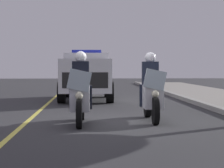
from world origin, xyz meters
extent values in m
plane|color=#333335|center=(0.00, 0.00, 0.00)|extent=(80.00, 80.00, 0.00)
cube|color=#E0D14C|center=(0.00, -2.12, 0.00)|extent=(48.00, 0.12, 0.01)
cylinder|color=black|center=(1.16, -0.81, 0.32)|extent=(0.64, 0.13, 0.64)
cylinder|color=black|center=(-0.34, -0.79, 0.32)|extent=(0.64, 0.15, 0.64)
cube|color=silver|center=(0.43, -0.80, 0.62)|extent=(1.21, 0.46, 0.56)
ellipsoid|color=silver|center=(0.48, -0.80, 0.92)|extent=(0.57, 0.33, 0.24)
cube|color=silver|center=(1.06, -0.81, 1.05)|extent=(0.07, 0.56, 0.53)
sphere|color=#F9F4CC|center=(1.12, -0.81, 0.72)|extent=(0.17, 0.17, 0.17)
sphere|color=red|center=(0.93, -0.97, 0.98)|extent=(0.09, 0.09, 0.09)
sphere|color=#1933F2|center=(0.93, -0.65, 0.98)|extent=(0.09, 0.09, 0.09)
cube|color=black|center=(0.20, -0.80, 1.18)|extent=(0.29, 0.40, 0.60)
cube|color=black|center=(0.26, -0.60, 0.62)|extent=(0.18, 0.14, 0.56)
cube|color=black|center=(0.25, -1.00, 0.62)|extent=(0.18, 0.14, 0.56)
sphere|color=white|center=(0.22, -0.80, 1.58)|extent=(0.28, 0.28, 0.28)
cylinder|color=black|center=(0.66, 0.94, 0.32)|extent=(0.64, 0.13, 0.64)
cylinder|color=black|center=(-0.84, 0.96, 0.32)|extent=(0.64, 0.15, 0.64)
cube|color=white|center=(-0.07, 0.95, 0.62)|extent=(1.21, 0.46, 0.56)
ellipsoid|color=white|center=(-0.02, 0.95, 0.92)|extent=(0.57, 0.33, 0.24)
cube|color=silver|center=(0.56, 0.94, 1.05)|extent=(0.07, 0.56, 0.53)
sphere|color=#F9F4CC|center=(0.62, 0.94, 0.72)|extent=(0.17, 0.17, 0.17)
sphere|color=red|center=(0.43, 0.78, 0.98)|extent=(0.09, 0.09, 0.09)
sphere|color=#1933F2|center=(0.43, 1.10, 0.98)|extent=(0.09, 0.09, 0.09)
cube|color=black|center=(-0.30, 0.95, 1.18)|extent=(0.29, 0.40, 0.60)
cube|color=black|center=(-0.24, 1.15, 0.62)|extent=(0.18, 0.14, 0.56)
cube|color=black|center=(-0.24, 0.75, 0.62)|extent=(0.18, 0.14, 0.56)
sphere|color=silver|center=(-0.28, 0.95, 1.58)|extent=(0.28, 0.28, 0.28)
cube|color=silver|center=(-6.87, -0.69, 1.02)|extent=(4.93, 1.98, 1.24)
cube|color=silver|center=(-7.17, -0.69, 1.72)|extent=(2.43, 1.79, 0.36)
cube|color=#2633D8|center=(-6.97, -0.69, 1.98)|extent=(0.30, 1.20, 0.14)
cube|color=black|center=(-4.47, -0.73, 0.88)|extent=(0.15, 1.62, 0.56)
cylinder|color=black|center=(-5.31, 0.18, 0.40)|extent=(0.80, 0.29, 0.80)
cylinder|color=black|center=(-5.34, -1.62, 0.40)|extent=(0.80, 0.29, 0.80)
cylinder|color=black|center=(-8.41, 0.23, 0.40)|extent=(0.80, 0.29, 0.80)
cylinder|color=black|center=(-8.44, -1.57, 0.40)|extent=(0.80, 0.29, 0.80)
camera|label=1|loc=(10.17, -0.60, 1.33)|focal=66.65mm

